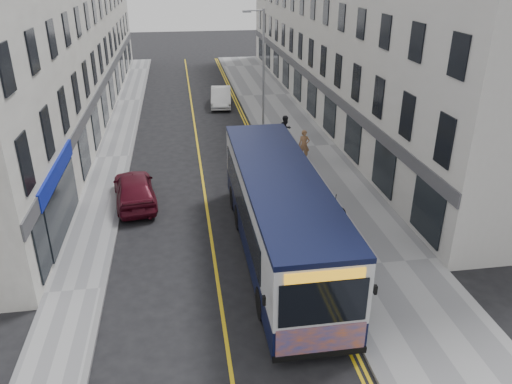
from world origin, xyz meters
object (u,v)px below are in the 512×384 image
object	(u,v)px
bicycle	(322,208)
car_white	(221,97)
city_bus	(279,212)
streetlamp	(262,71)
car_maroon	(134,189)
pedestrian_far	(286,130)
pedestrian_near	(304,145)

from	to	relation	value
bicycle	car_white	world-z (taller)	car_white
city_bus	bicycle	size ratio (longest dim) A/B	5.63
streetlamp	car_white	xyz separation A→B (m)	(-1.84, 8.66, -3.66)
streetlamp	car_maroon	world-z (taller)	streetlamp
streetlamp	car_maroon	bearing A→B (deg)	-131.95
streetlamp	pedestrian_far	distance (m)	3.84
bicycle	car_maroon	world-z (taller)	car_maroon
streetlamp	car_white	bearing A→B (deg)	102.01
streetlamp	pedestrian_near	xyz separation A→B (m)	(1.72, -4.24, -3.38)
car_maroon	bicycle	bearing A→B (deg)	151.19
pedestrian_far	streetlamp	bearing A→B (deg)	98.26
streetlamp	city_bus	bearing A→B (deg)	-96.83
streetlamp	car_maroon	xyz separation A→B (m)	(-7.48, -8.32, -3.61)
pedestrian_near	car_maroon	xyz separation A→B (m)	(-9.20, -4.08, -0.23)
city_bus	pedestrian_near	xyz separation A→B (m)	(3.39, 9.66, -0.91)
pedestrian_near	pedestrian_far	distance (m)	2.94
car_white	bicycle	bearing A→B (deg)	-77.39
pedestrian_near	pedestrian_far	size ratio (longest dim) A/B	0.98
pedestrian_near	car_maroon	size ratio (longest dim) A/B	0.39
bicycle	car_white	xyz separation A→B (m)	(-2.60, 20.12, 0.04)
streetlamp	bicycle	xyz separation A→B (m)	(0.76, -11.46, -3.70)
pedestrian_near	car_white	size ratio (longest dim) A/B	0.40
car_white	pedestrian_far	bearing A→B (deg)	-67.46
streetlamp	pedestrian_near	bearing A→B (deg)	-67.88
pedestrian_near	bicycle	bearing A→B (deg)	-83.42
pedestrian_far	car_white	xyz separation A→B (m)	(-3.11, 10.00, -0.29)
pedestrian_far	car_white	bearing A→B (deg)	72.06
bicycle	pedestrian_far	size ratio (longest dim) A/B	1.19
car_maroon	city_bus	bearing A→B (deg)	128.23
streetlamp	car_maroon	size ratio (longest dim) A/B	1.76
bicycle	pedestrian_far	distance (m)	10.14
bicycle	pedestrian_near	size ratio (longest dim) A/B	1.21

